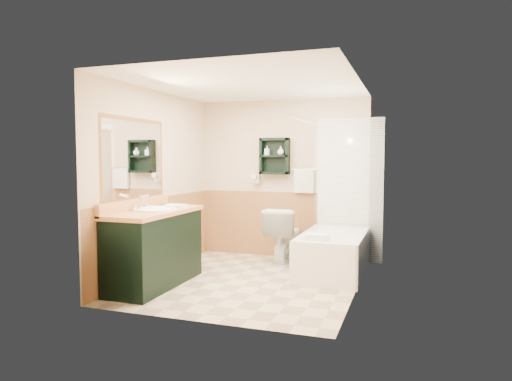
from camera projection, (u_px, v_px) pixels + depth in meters
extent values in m
plane|color=beige|center=(250.00, 281.00, 5.65)|extent=(3.00, 3.00, 0.00)
cube|color=beige|center=(283.00, 179.00, 7.01)|extent=(2.60, 0.04, 2.40)
cube|color=beige|center=(155.00, 182.00, 6.00)|extent=(0.04, 3.00, 2.40)
cube|color=beige|center=(360.00, 186.00, 5.14)|extent=(0.04, 3.00, 2.40)
cube|color=white|center=(249.00, 83.00, 5.49)|extent=(2.60, 3.00, 0.04)
cube|color=black|center=(275.00, 156.00, 6.90)|extent=(0.45, 0.15, 0.55)
cylinder|color=silver|center=(306.00, 122.00, 6.05)|extent=(0.03, 1.60, 0.03)
cube|color=black|center=(155.00, 248.00, 5.41)|extent=(0.59, 1.43, 0.90)
cube|color=white|center=(333.00, 254.00, 5.98)|extent=(0.80, 1.50, 0.53)
imported|color=white|center=(284.00, 235.00, 6.62)|extent=(0.46, 0.81, 0.79)
cube|color=white|center=(175.00, 206.00, 5.65)|extent=(0.25, 0.20, 0.04)
imported|color=black|center=(160.00, 197.00, 5.82)|extent=(0.18, 0.07, 0.24)
cube|color=white|center=(318.00, 237.00, 5.50)|extent=(0.27, 0.22, 0.07)
imported|color=white|center=(267.00, 153.00, 6.93)|extent=(0.08, 0.15, 0.07)
imported|color=white|center=(281.00, 152.00, 6.86)|extent=(0.14, 0.16, 0.10)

